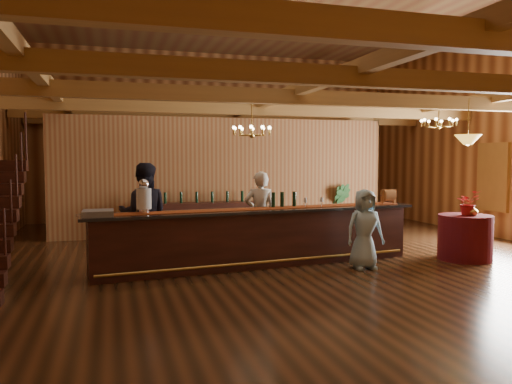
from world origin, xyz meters
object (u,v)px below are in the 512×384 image
object	(u,v)px
backbar_shelf	(205,220)
guest	(365,229)
beverage_dispenser	(144,197)
staff_second	(144,214)
bartender	(260,214)
raffle_drum	(388,195)
chandelier_right	(439,123)
pendant_lamp	(468,140)
chandelier_left	(252,131)
round_table	(465,237)
tasting_bar	(259,237)
floor_plant	(338,206)

from	to	relation	value
backbar_shelf	guest	bearing A→B (deg)	-61.91
beverage_dispenser	staff_second	bearing A→B (deg)	86.91
staff_second	guest	world-z (taller)	staff_second
beverage_dispenser	bartender	xyz separation A→B (m)	(2.39, 0.94, -0.48)
raffle_drum	guest	bearing A→B (deg)	-136.88
backbar_shelf	staff_second	world-z (taller)	staff_second
chandelier_right	pendant_lamp	xyz separation A→B (m)	(-0.48, -1.58, -0.45)
chandelier_left	staff_second	size ratio (longest dim) A/B	0.41
staff_second	guest	xyz separation A→B (m)	(3.87, -1.54, -0.24)
chandelier_left	chandelier_right	size ratio (longest dim) A/B	1.00
beverage_dispenser	round_table	size ratio (longest dim) A/B	0.58
tasting_bar	beverage_dispenser	size ratio (longest dim) A/B	10.88
tasting_bar	raffle_drum	xyz separation A→B (m)	(2.90, 0.25, 0.71)
raffle_drum	chandelier_right	size ratio (longest dim) A/B	0.43
pendant_lamp	beverage_dispenser	bearing A→B (deg)	175.73
backbar_shelf	floor_plant	world-z (taller)	floor_plant
bartender	floor_plant	world-z (taller)	bartender
tasting_bar	pendant_lamp	size ratio (longest dim) A/B	7.26
beverage_dispenser	round_table	world-z (taller)	beverage_dispenser
guest	bartender	bearing A→B (deg)	137.11
tasting_bar	round_table	size ratio (longest dim) A/B	6.27
round_table	tasting_bar	bearing A→B (deg)	171.28
raffle_drum	pendant_lamp	xyz separation A→B (m)	(1.22, -0.88, 1.15)
chandelier_right	beverage_dispenser	bearing A→B (deg)	-170.60
bartender	backbar_shelf	bearing A→B (deg)	-60.66
pendant_lamp	guest	bearing A→B (deg)	-176.06
round_table	staff_second	distance (m)	6.38
backbar_shelf	chandelier_left	bearing A→B (deg)	-77.25
guest	backbar_shelf	bearing A→B (deg)	119.04
floor_plant	chandelier_right	bearing A→B (deg)	-70.68
raffle_drum	chandelier_right	xyz separation A→B (m)	(1.70, 0.70, 1.59)
chandelier_left	floor_plant	distance (m)	4.95
raffle_drum	backbar_shelf	xyz separation A→B (m)	(-3.28, 3.36, -0.81)
chandelier_left	floor_plant	bearing A→B (deg)	41.55
pendant_lamp	floor_plant	size ratio (longest dim) A/B	0.69
pendant_lamp	staff_second	distance (m)	6.51
round_table	bartender	world-z (taller)	bartender
beverage_dispenser	chandelier_left	xyz separation A→B (m)	(2.26, 1.12, 1.23)
pendant_lamp	chandelier_left	bearing A→B (deg)	158.28
bartender	tasting_bar	bearing A→B (deg)	88.25
chandelier_right	staff_second	distance (m)	6.94
guest	floor_plant	size ratio (longest dim) A/B	1.12
pendant_lamp	staff_second	bearing A→B (deg)	167.45
bartender	staff_second	xyz separation A→B (m)	(-2.34, -0.03, 0.09)
beverage_dispenser	floor_plant	world-z (taller)	beverage_dispenser
chandelier_left	chandelier_right	xyz separation A→B (m)	(4.47, -0.01, 0.25)
chandelier_right	round_table	bearing A→B (deg)	-106.82
beverage_dispenser	chandelier_right	bearing A→B (deg)	9.40
beverage_dispenser	pendant_lamp	xyz separation A→B (m)	(6.25, -0.47, 1.03)
pendant_lamp	bartender	world-z (taller)	pendant_lamp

